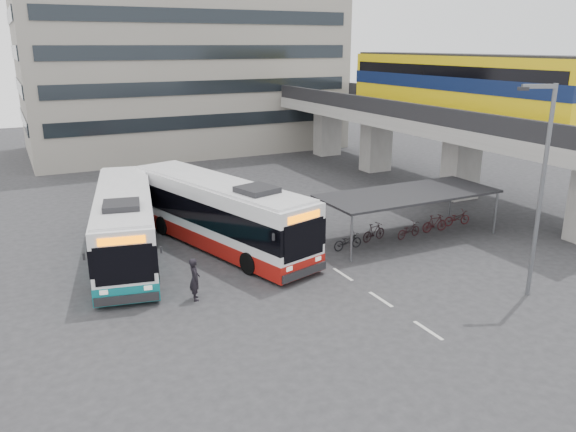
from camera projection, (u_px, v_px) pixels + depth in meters
name	position (u px, v px, depth m)	size (l,w,h in m)	color
ground	(295.00, 284.00, 25.09)	(120.00, 120.00, 0.00)	#28282B
viaduct	(440.00, 104.00, 39.58)	(8.00, 32.00, 9.68)	gray
bike_shelter	(407.00, 210.00, 30.86)	(10.00, 4.00, 2.54)	#595B60
office_block	(180.00, 20.00, 54.73)	(30.00, 15.00, 25.00)	gray
road_markings	(381.00, 299.00, 23.60)	(0.15, 7.60, 0.01)	beige
bus_main	(219.00, 214.00, 29.42)	(6.17, 13.14, 3.81)	white
bus_teal	(125.00, 224.00, 27.98)	(5.10, 12.61, 3.64)	white
pedestrian	(195.00, 279.00, 23.35)	(0.67, 0.44, 1.84)	black
lamp_post	(540.00, 180.00, 22.59)	(1.48, 0.75, 8.85)	#595B60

